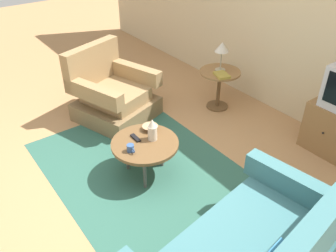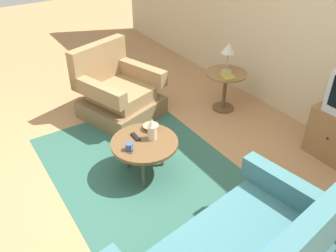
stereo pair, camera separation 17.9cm
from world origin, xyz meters
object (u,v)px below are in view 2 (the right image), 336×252
mug (129,147)px  bowl (151,127)px  coffee_table (144,144)px  tv_remote_dark (136,137)px  table_lamp (228,50)px  armchair (118,94)px  vase (152,129)px  side_table (225,83)px  book (227,77)px

mug → bowl: bearing=118.9°
coffee_table → tv_remote_dark: (-0.11, -0.04, 0.04)m
mug → coffee_table: bearing=103.1°
table_lamp → armchair: bearing=-117.2°
table_lamp → vase: size_ratio=1.63×
mug → table_lamp: bearing=109.6°
table_lamp → vase: table_lamp is taller
armchair → side_table: bearing=134.1°
coffee_table → book: (-0.46, 1.52, 0.19)m
book → vase: bearing=-54.0°
vase → mug: vase is taller
armchair → mug: (1.32, -0.51, 0.14)m
coffee_table → bowl: (-0.16, 0.18, 0.06)m
table_lamp → book: table_lamp is taller
vase → tv_remote_dark: bearing=-129.3°
bowl → tv_remote_dark: size_ratio=1.17×
armchair → side_table: size_ratio=2.03×
side_table → tv_remote_dark: bearing=-73.9°
coffee_table → side_table: bearing=110.1°
armchair → tv_remote_dark: 1.22m
side_table → bowl: bearing=-73.4°
vase → side_table: bearing=111.3°
armchair → bowl: armchair is taller
side_table → book: book is taller
coffee_table → side_table: side_table is taller
side_table → mug: (0.63, -1.80, 0.05)m
table_lamp → book: size_ratio=1.55×
side_table → coffee_table: bearing=-69.9°
table_lamp → book: (0.14, -0.10, -0.29)m
book → armchair: bearing=-106.2°
side_table → vase: size_ratio=2.27×
bowl → tv_remote_dark: (0.05, -0.22, -0.01)m
armchair → bowl: bearing=64.8°
armchair → side_table: (0.68, 1.29, 0.09)m
table_lamp → mug: 1.97m
table_lamp → side_table: bearing=-34.8°
coffee_table → table_lamp: size_ratio=1.77×
armchair → vase: armchair is taller
coffee_table → side_table: size_ratio=1.27×
side_table → tv_remote_dark: side_table is taller
bowl → book: bearing=102.7°
side_table → table_lamp: size_ratio=1.39×
side_table → vase: bearing=-68.7°
mug → book: 1.79m
armchair → vase: (1.28, -0.22, 0.22)m
side_table → mug: side_table is taller
bowl → tv_remote_dark: bearing=-77.2°
coffee_table → table_lamp: table_lamp is taller
side_table → vase: vase is taller
mug → tv_remote_dark: mug is taller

